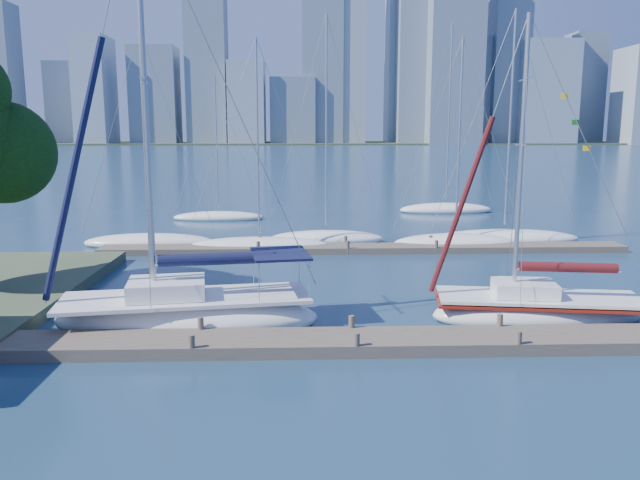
{
  "coord_description": "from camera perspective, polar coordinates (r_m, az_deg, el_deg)",
  "views": [
    {
      "loc": [
        -1.74,
        -19.01,
        6.89
      ],
      "look_at": [
        -0.94,
        4.0,
        2.82
      ],
      "focal_mm": 35.0,
      "sensor_mm": 36.0,
      "label": 1
    }
  ],
  "objects": [
    {
      "name": "sailboat_navy",
      "position": [
        22.61,
        -12.15,
        -4.96
      ],
      "size": [
        9.69,
        4.4,
        15.22
      ],
      "rotation": [
        0.0,
        0.0,
        0.15
      ],
      "color": "white",
      "rests_on": "ground"
    },
    {
      "name": "bg_boat_1",
      "position": [
        36.56,
        -5.56,
        -0.49
      ],
      "size": [
        8.57,
        4.04,
        12.29
      ],
      "rotation": [
        0.0,
        0.0,
        0.23
      ],
      "color": "white",
      "rests_on": "ground"
    },
    {
      "name": "bg_boat_4",
      "position": [
        40.15,
        16.49,
        0.14
      ],
      "size": [
        9.6,
        3.55,
        14.26
      ],
      "rotation": [
        0.0,
        0.0,
        0.11
      ],
      "color": "white",
      "rests_on": "ground"
    },
    {
      "name": "far_dock",
      "position": [
        35.84,
        4.04,
        -0.79
      ],
      "size": [
        30.0,
        1.8,
        0.36
      ],
      "primitive_type": "cube",
      "color": "#483E34",
      "rests_on": "ground"
    },
    {
      "name": "bg_boat_2",
      "position": [
        38.72,
        0.56,
        0.19
      ],
      "size": [
        7.47,
        3.6,
        13.98
      ],
      "rotation": [
        0.0,
        0.0,
        0.2
      ],
      "color": "white",
      "rests_on": "ground"
    },
    {
      "name": "bg_boat_7",
      "position": [
        53.95,
        11.43,
        2.82
      ],
      "size": [
        7.97,
        2.98,
        15.8
      ],
      "rotation": [
        0.0,
        0.0,
        0.08
      ],
      "color": "white",
      "rests_on": "ground"
    },
    {
      "name": "near_dock",
      "position": [
        20.23,
        3.11,
        -9.3
      ],
      "size": [
        26.0,
        2.0,
        0.4
      ],
      "primitive_type": "cube",
      "color": "#483E34",
      "rests_on": "ground"
    },
    {
      "name": "ground",
      "position": [
        20.29,
        3.1,
        -9.83
      ],
      "size": [
        700.0,
        700.0,
        0.0
      ],
      "primitive_type": "plane",
      "color": "#172B4A",
      "rests_on": "ground"
    },
    {
      "name": "far_shore",
      "position": [
        339.08,
        -1.72,
        8.86
      ],
      "size": [
        800.0,
        100.0,
        1.5
      ],
      "primitive_type": "cube",
      "color": "#38472D",
      "rests_on": "ground"
    },
    {
      "name": "sailboat_maroon",
      "position": [
        24.2,
        19.37,
        -4.9
      ],
      "size": [
        8.11,
        3.65,
        11.36
      ],
      "rotation": [
        0.0,
        0.0,
        -0.14
      ],
      "color": "white",
      "rests_on": "ground"
    },
    {
      "name": "bg_boat_3",
      "position": [
        38.08,
        12.26,
        -0.21
      ],
      "size": [
        7.78,
        4.07,
        12.47
      ],
      "rotation": [
        0.0,
        0.0,
        -0.24
      ],
      "color": "white",
      "rests_on": "ground"
    },
    {
      "name": "bg_boat_6",
      "position": [
        49.15,
        -9.25,
        2.11
      ],
      "size": [
        7.28,
        3.9,
        11.22
      ],
      "rotation": [
        0.0,
        0.0,
        -0.29
      ],
      "color": "white",
      "rests_on": "ground"
    },
    {
      "name": "skyline",
      "position": [
        311.49,
        2.53,
        15.47
      ],
      "size": [
        502.78,
        51.31,
        116.92
      ],
      "color": "#808FA5",
      "rests_on": "ground"
    },
    {
      "name": "bg_boat_0",
      "position": [
        38.93,
        -15.35,
        -0.14
      ],
      "size": [
        7.81,
        2.28,
        12.83
      ],
      "rotation": [
        0.0,
        0.0,
        0.01
      ],
      "color": "white",
      "rests_on": "ground"
    }
  ]
}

